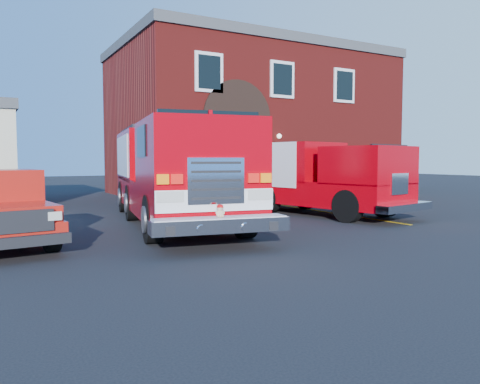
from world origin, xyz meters
TOP-DOWN VIEW (x-y plane):
  - ground at (0.00, 0.00)m, footprint 100.00×100.00m
  - parking_stripe_near at (6.50, 1.00)m, footprint 0.12×3.00m
  - parking_stripe_mid at (6.50, 4.00)m, footprint 0.12×3.00m
  - parking_stripe_far at (6.50, 7.00)m, footprint 0.12×3.00m
  - fire_station at (8.99, 13.98)m, footprint 15.20×10.20m
  - fire_engine at (0.18, 3.56)m, footprint 4.60×10.73m
  - secondary_truck at (5.66, 3.88)m, footprint 4.14×8.59m

SIDE VIEW (x-z plane):
  - ground at x=0.00m, z-range 0.00..0.00m
  - parking_stripe_near at x=6.50m, z-range 0.00..0.01m
  - parking_stripe_mid at x=6.50m, z-range 0.00..0.01m
  - parking_stripe_far at x=6.50m, z-range 0.00..0.01m
  - secondary_truck at x=5.66m, z-range 0.12..2.80m
  - fire_engine at x=0.18m, z-range 0.06..3.26m
  - fire_station at x=8.99m, z-range 0.03..8.48m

